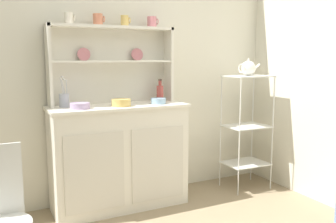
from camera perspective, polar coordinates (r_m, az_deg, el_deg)
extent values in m
cube|color=silver|center=(3.40, -8.38, 7.36)|extent=(3.84, 0.05, 2.50)
cube|color=white|center=(3.26, -7.54, -6.90)|extent=(1.14, 0.42, 0.90)
cube|color=silver|center=(3.00, -11.19, -9.25)|extent=(0.48, 0.01, 0.63)
cube|color=silver|center=(3.18, -1.52, -8.07)|extent=(0.48, 0.01, 0.63)
cube|color=white|center=(3.17, -7.70, 0.77)|extent=(1.17, 0.45, 0.02)
cube|color=silver|center=(3.34, -8.94, 7.10)|extent=(1.10, 0.02, 0.67)
cube|color=white|center=(3.13, -17.95, 6.71)|extent=(0.02, 0.18, 0.67)
cube|color=white|center=(3.46, 0.04, 7.25)|extent=(0.02, 0.18, 0.67)
cube|color=white|center=(3.26, -8.52, 7.67)|extent=(1.06, 0.16, 0.02)
cube|color=white|center=(3.27, -8.63, 12.75)|extent=(1.10, 0.18, 0.02)
cylinder|color=#D17A84|center=(3.23, -12.87, 8.61)|extent=(0.11, 0.03, 0.11)
cylinder|color=#D17A84|center=(3.38, -4.79, 8.78)|extent=(0.11, 0.03, 0.11)
cylinder|color=silver|center=(3.51, 10.99, -3.95)|extent=(0.01, 0.01, 1.13)
cylinder|color=silver|center=(3.77, 15.84, -3.28)|extent=(0.01, 0.01, 1.13)
cylinder|color=silver|center=(3.75, 8.14, -3.08)|extent=(0.01, 0.01, 1.13)
cylinder|color=silver|center=(3.99, 12.88, -2.52)|extent=(0.01, 0.01, 1.13)
cube|color=silver|center=(3.68, 12.26, 5.36)|extent=(0.42, 0.33, 0.01)
cube|color=silver|center=(3.74, 12.03, -2.22)|extent=(0.42, 0.33, 0.01)
cube|color=silver|center=(3.83, 11.85, -7.80)|extent=(0.42, 0.33, 0.01)
cylinder|color=silver|center=(3.18, -15.09, 13.73)|extent=(0.07, 0.07, 0.09)
torus|color=silver|center=(3.19, -14.30, 13.82)|extent=(0.01, 0.05, 0.05)
cylinder|color=#C67556|center=(3.24, -10.78, 13.80)|extent=(0.08, 0.08, 0.09)
torus|color=#C67556|center=(3.25, -9.90, 13.88)|extent=(0.01, 0.05, 0.05)
cylinder|color=#DBB760|center=(3.31, -6.72, 13.74)|extent=(0.07, 0.07, 0.09)
torus|color=#DBB760|center=(3.33, -5.99, 13.81)|extent=(0.01, 0.05, 0.05)
cylinder|color=#D17A84|center=(3.41, -2.51, 13.65)|extent=(0.08, 0.08, 0.09)
torus|color=#D17A84|center=(3.43, -1.69, 13.70)|extent=(0.01, 0.05, 0.05)
cylinder|color=#B79ECC|center=(3.00, -13.45, 0.87)|extent=(0.16, 0.16, 0.05)
cylinder|color=#DBB760|center=(3.10, -7.26, 1.37)|extent=(0.16, 0.16, 0.06)
cylinder|color=#8EB2D1|center=(3.23, -1.49, 1.64)|extent=(0.13, 0.13, 0.05)
cylinder|color=#B74C47|center=(3.40, -1.24, 2.79)|extent=(0.06, 0.06, 0.14)
cylinder|color=#B74C47|center=(3.40, -1.24, 4.41)|extent=(0.03, 0.03, 0.05)
cylinder|color=#4C382D|center=(3.39, -1.24, 4.91)|extent=(0.03, 0.03, 0.01)
cylinder|color=#B2B7C6|center=(3.13, -15.73, 1.65)|extent=(0.08, 0.08, 0.11)
cylinder|color=silver|center=(3.10, -15.75, 3.06)|extent=(0.04, 0.01, 0.18)
ellipsoid|color=silver|center=(3.09, -15.82, 4.84)|extent=(0.02, 0.01, 0.01)
cylinder|color=silver|center=(3.10, -15.97, 3.23)|extent=(0.03, 0.02, 0.20)
ellipsoid|color=silver|center=(3.09, -16.05, 5.18)|extent=(0.02, 0.01, 0.01)
cylinder|color=silver|center=(3.12, -15.35, 3.01)|extent=(0.01, 0.02, 0.17)
ellipsoid|color=silver|center=(3.11, -15.42, 4.67)|extent=(0.02, 0.01, 0.01)
sphere|color=white|center=(3.68, 12.30, 6.56)|extent=(0.14, 0.14, 0.14)
sphere|color=silver|center=(3.68, 12.34, 7.82)|extent=(0.02, 0.02, 0.02)
cylinder|color=white|center=(3.74, 13.52, 6.71)|extent=(0.09, 0.02, 0.07)
torus|color=white|center=(3.63, 11.27, 6.56)|extent=(0.01, 0.09, 0.09)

